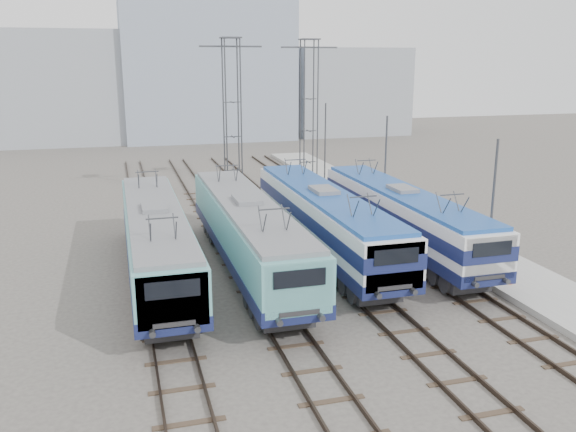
# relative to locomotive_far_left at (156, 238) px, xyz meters

# --- Properties ---
(ground) EXTENTS (160.00, 160.00, 0.00)m
(ground) POSITION_rel_locomotive_far_left_xyz_m (6.75, -6.48, -2.19)
(ground) COLOR #514C47
(platform) EXTENTS (4.00, 70.00, 0.30)m
(platform) POSITION_rel_locomotive_far_left_xyz_m (16.95, 1.52, -2.04)
(platform) COLOR #9E9E99
(platform) RESTS_ON ground
(locomotive_far_left) EXTENTS (2.78, 17.57, 3.31)m
(locomotive_far_left) POSITION_rel_locomotive_far_left_xyz_m (0.00, 0.00, 0.00)
(locomotive_far_left) COLOR #161E4C
(locomotive_far_left) RESTS_ON ground
(locomotive_center_left) EXTENTS (2.86, 18.09, 3.40)m
(locomotive_center_left) POSITION_rel_locomotive_far_left_xyz_m (4.50, -0.10, 0.06)
(locomotive_center_left) COLOR #161E4C
(locomotive_center_left) RESTS_ON ground
(locomotive_center_right) EXTENTS (2.83, 17.88, 3.36)m
(locomotive_center_right) POSITION_rel_locomotive_far_left_xyz_m (9.00, 1.27, 0.09)
(locomotive_center_right) COLOR #161E4C
(locomotive_center_right) RESTS_ON ground
(locomotive_far_right) EXTENTS (2.72, 17.18, 3.23)m
(locomotive_far_right) POSITION_rel_locomotive_far_left_xyz_m (13.50, 1.04, 0.01)
(locomotive_far_right) COLOR #161E4C
(locomotive_far_right) RESTS_ON ground
(catenary_tower_west) EXTENTS (4.50, 1.20, 12.00)m
(catenary_tower_west) POSITION_rel_locomotive_far_left_xyz_m (6.75, 15.52, 4.45)
(catenary_tower_west) COLOR #3F4247
(catenary_tower_west) RESTS_ON ground
(catenary_tower_east) EXTENTS (4.50, 1.20, 12.00)m
(catenary_tower_east) POSITION_rel_locomotive_far_left_xyz_m (13.25, 17.52, 4.45)
(catenary_tower_east) COLOR #3F4247
(catenary_tower_east) RESTS_ON ground
(mast_front) EXTENTS (0.12, 0.12, 7.00)m
(mast_front) POSITION_rel_locomotive_far_left_xyz_m (15.35, -4.48, 1.31)
(mast_front) COLOR #3F4247
(mast_front) RESTS_ON ground
(mast_mid) EXTENTS (0.12, 0.12, 7.00)m
(mast_mid) POSITION_rel_locomotive_far_left_xyz_m (15.35, 7.52, 1.31)
(mast_mid) COLOR #3F4247
(mast_mid) RESTS_ON ground
(mast_rear) EXTENTS (0.12, 0.12, 7.00)m
(mast_rear) POSITION_rel_locomotive_far_left_xyz_m (15.35, 19.52, 1.31)
(mast_rear) COLOR #3F4247
(mast_rear) RESTS_ON ground
(safety_cone) EXTENTS (0.35, 0.35, 0.56)m
(safety_cone) POSITION_rel_locomotive_far_left_xyz_m (15.82, -5.58, -1.61)
(safety_cone) COLOR #D74800
(safety_cone) RESTS_ON platform
(building_west) EXTENTS (18.00, 12.00, 14.00)m
(building_west) POSITION_rel_locomotive_far_left_xyz_m (-7.25, 55.52, 4.81)
(building_west) COLOR #9198A1
(building_west) RESTS_ON ground
(building_center) EXTENTS (22.00, 14.00, 18.00)m
(building_center) POSITION_rel_locomotive_far_left_xyz_m (10.75, 55.52, 6.81)
(building_center) COLOR #8C99AC
(building_center) RESTS_ON ground
(building_east) EXTENTS (16.00, 12.00, 12.00)m
(building_east) POSITION_rel_locomotive_far_left_xyz_m (30.75, 55.52, 3.81)
(building_east) COLOR #9198A1
(building_east) RESTS_ON ground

